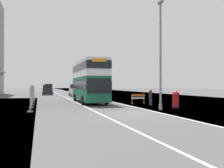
% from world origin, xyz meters
% --- Properties ---
extents(ground, '(140.00, 280.00, 0.10)m').
position_xyz_m(ground, '(0.56, 0.08, -0.05)').
color(ground, '#4C4C4F').
extents(double_decker_bus, '(2.93, 10.90, 4.87)m').
position_xyz_m(double_decker_bus, '(-0.86, 12.07, 2.59)').
color(double_decker_bus, '#145638').
rests_on(double_decker_bus, ground).
extents(lamppost_foreground, '(0.29, 0.70, 9.17)m').
position_xyz_m(lamppost_foreground, '(3.25, 1.94, 4.34)').
color(lamppost_foreground, gray).
rests_on(lamppost_foreground, ground).
extents(red_pillar_postbox, '(0.65, 0.65, 1.58)m').
position_xyz_m(red_pillar_postbox, '(5.27, 2.92, 0.86)').
color(red_pillar_postbox, black).
rests_on(red_pillar_postbox, ground).
extents(roadworks_barrier, '(1.69, 0.65, 1.07)m').
position_xyz_m(roadworks_barrier, '(3.98, 8.60, 0.67)').
color(roadworks_barrier, orange).
rests_on(roadworks_barrier, ground).
extents(construction_site_fence, '(0.44, 17.20, 2.05)m').
position_xyz_m(construction_site_fence, '(-7.22, 11.79, 0.98)').
color(construction_site_fence, '#A8AAAD').
rests_on(construction_site_fence, ground).
extents(car_oncoming_near, '(1.93, 4.04, 2.22)m').
position_xyz_m(car_oncoming_near, '(-0.11, 29.49, 1.03)').
color(car_oncoming_near, silver).
rests_on(car_oncoming_near, ground).
extents(car_receding_mid, '(2.01, 4.00, 2.12)m').
position_xyz_m(car_receding_mid, '(-4.93, 36.08, 0.99)').
color(car_receding_mid, black).
rests_on(car_receding_mid, ground).
extents(car_receding_far, '(1.96, 4.52, 2.32)m').
position_xyz_m(car_receding_far, '(-4.34, 43.72, 1.08)').
color(car_receding_far, slate).
rests_on(car_receding_far, ground).
extents(car_far_side, '(2.06, 4.40, 2.04)m').
position_xyz_m(car_far_side, '(-4.26, 53.33, 0.96)').
color(car_far_side, silver).
rests_on(car_far_side, ground).
extents(pedestrian_at_kerb, '(0.34, 0.34, 1.72)m').
position_xyz_m(pedestrian_at_kerb, '(4.43, 6.38, 0.86)').
color(pedestrian_at_kerb, '#2D3342').
rests_on(pedestrian_at_kerb, ground).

